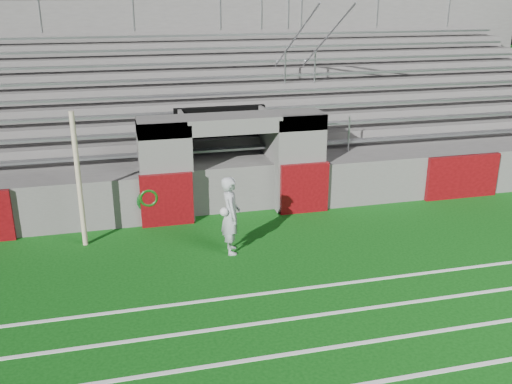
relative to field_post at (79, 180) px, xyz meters
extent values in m
plane|color=#0B470E|center=(3.79, -2.22, -1.57)|extent=(90.00, 90.00, 0.00)
cylinder|color=#C8B494|center=(0.00, 0.00, 0.00)|extent=(0.12, 0.12, 3.14)
cube|color=white|center=(3.79, -5.22, -1.57)|extent=(28.00, 0.09, 0.01)
cube|color=white|center=(3.79, -4.22, -1.57)|extent=(28.00, 0.09, 0.01)
cube|color=white|center=(3.79, -3.22, -1.57)|extent=(28.00, 0.09, 0.01)
cube|color=#575552|center=(11.49, 0.95, -0.95)|extent=(10.60, 0.35, 1.25)
cube|color=#575552|center=(1.99, 1.28, -0.27)|extent=(1.20, 1.00, 2.60)
cube|color=#575552|center=(5.59, 1.28, -0.27)|extent=(1.20, 1.00, 2.60)
cube|color=black|center=(3.79, 2.98, -0.32)|extent=(2.60, 0.20, 2.50)
cube|color=#575552|center=(2.64, 1.88, -0.32)|extent=(0.10, 2.20, 2.50)
cube|color=#575552|center=(4.94, 1.88, -0.32)|extent=(0.10, 2.20, 2.50)
cube|color=#575552|center=(3.79, 1.28, 0.83)|extent=(4.80, 1.00, 0.40)
cube|color=#575552|center=(3.79, 5.13, -0.42)|extent=(26.00, 8.00, 0.20)
cube|color=#575552|center=(3.79, 5.13, -1.05)|extent=(26.00, 8.00, 1.05)
cube|color=#50060A|center=(1.99, 0.72, -0.90)|extent=(1.30, 0.15, 1.35)
cube|color=#50060A|center=(5.59, 0.72, -0.90)|extent=(1.30, 0.15, 1.35)
cube|color=#50060A|center=(10.29, 0.72, -0.95)|extent=(2.20, 0.15, 1.25)
cube|color=gray|center=(3.79, 2.20, -0.10)|extent=(23.00, 0.28, 0.06)
cube|color=#575552|center=(3.79, 3.05, -0.13)|extent=(24.00, 0.75, 0.38)
cube|color=gray|center=(3.79, 2.95, 0.28)|extent=(23.00, 0.28, 0.06)
cube|color=#575552|center=(3.79, 3.80, 0.06)|extent=(24.00, 0.75, 0.76)
cube|color=gray|center=(3.79, 3.70, 0.66)|extent=(23.00, 0.28, 0.06)
cube|color=#575552|center=(3.79, 4.55, 0.25)|extent=(24.00, 0.75, 1.14)
cube|color=gray|center=(3.79, 4.45, 1.04)|extent=(23.00, 0.28, 0.06)
cube|color=#575552|center=(3.79, 5.30, 0.44)|extent=(24.00, 0.75, 1.52)
cube|color=gray|center=(3.79, 5.20, 1.42)|extent=(23.00, 0.28, 0.06)
cube|color=#575552|center=(3.79, 6.05, 0.63)|extent=(24.00, 0.75, 1.90)
cube|color=gray|center=(3.79, 5.95, 1.80)|extent=(23.00, 0.28, 0.06)
cube|color=#575552|center=(3.79, 6.80, 0.82)|extent=(24.00, 0.75, 2.28)
cube|color=gray|center=(3.79, 6.70, 2.18)|extent=(23.00, 0.28, 0.06)
cube|color=#575552|center=(3.79, 7.55, 1.01)|extent=(24.00, 0.75, 2.66)
cube|color=gray|center=(3.79, 7.45, 2.56)|extent=(23.00, 0.28, 0.06)
cube|color=#575552|center=(3.79, 8.23, 1.07)|extent=(26.00, 0.60, 5.29)
cylinder|color=#A5A8AD|center=(6.29, 1.93, 0.18)|extent=(0.05, 0.05, 1.00)
cylinder|color=#A5A8AD|center=(6.29, 4.93, 1.70)|extent=(0.05, 0.05, 1.00)
cylinder|color=#A5A8AD|center=(6.29, 7.93, 3.22)|extent=(0.05, 0.05, 1.00)
cylinder|color=#A5A8AD|center=(6.29, 4.93, 2.20)|extent=(0.05, 6.02, 3.08)
cylinder|color=#A5A8AD|center=(7.29, 1.93, 0.18)|extent=(0.05, 0.05, 1.00)
cylinder|color=#A5A8AD|center=(7.29, 4.93, 1.70)|extent=(0.05, 0.05, 1.00)
cylinder|color=#A5A8AD|center=(7.29, 7.93, 3.22)|extent=(0.05, 0.05, 1.00)
cylinder|color=#A5A8AD|center=(7.29, 4.93, 2.20)|extent=(0.05, 6.02, 3.08)
cylinder|color=#A5A8AD|center=(-1.21, 7.93, 3.27)|extent=(0.05, 0.05, 1.10)
cylinder|color=#A5A8AD|center=(1.79, 7.93, 3.27)|extent=(0.05, 0.05, 1.10)
cylinder|color=#A5A8AD|center=(4.79, 7.93, 3.27)|extent=(0.05, 0.05, 1.10)
cylinder|color=#A5A8AD|center=(7.79, 7.93, 3.27)|extent=(0.05, 0.05, 1.10)
cylinder|color=#A5A8AD|center=(10.79, 7.93, 3.27)|extent=(0.05, 0.05, 1.10)
cylinder|color=#A5A8AD|center=(13.79, 7.93, 3.27)|extent=(0.05, 0.05, 1.10)
imported|color=#A3A8AD|center=(3.22, -1.20, -0.68)|extent=(0.47, 0.68, 1.78)
sphere|color=silver|center=(3.05, -1.30, -0.55)|extent=(0.20, 0.20, 0.20)
torus|color=#0C3D12|center=(1.55, 0.73, -0.89)|extent=(0.59, 0.11, 0.59)
torus|color=#0E420D|center=(1.55, 0.68, -0.79)|extent=(0.48, 0.09, 0.48)
camera|label=1|loc=(0.91, -12.71, 4.01)|focal=40.00mm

